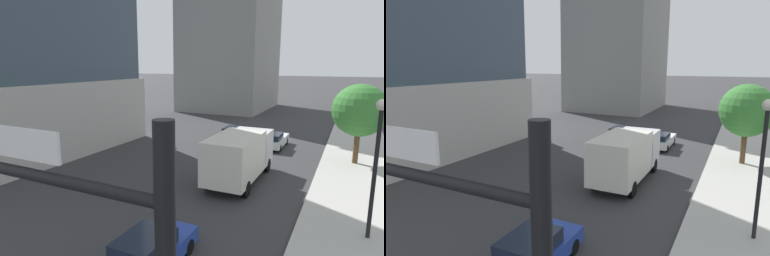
{
  "view_description": "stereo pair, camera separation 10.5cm",
  "coord_description": "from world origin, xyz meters",
  "views": [
    {
      "loc": [
        7.56,
        1.76,
        7.08
      ],
      "look_at": [
        0.55,
        15.88,
        3.97
      ],
      "focal_mm": 30.72,
      "sensor_mm": 36.0,
      "label": 1
    },
    {
      "loc": [
        7.66,
        1.8,
        7.08
      ],
      "look_at": [
        0.55,
        15.88,
        3.97
      ],
      "focal_mm": 30.72,
      "sensor_mm": 36.0,
      "label": 2
    }
  ],
  "objects": [
    {
      "name": "car_white",
      "position": [
        1.66,
        29.34,
        0.67
      ],
      "size": [
        1.78,
        4.23,
        1.35
      ],
      "color": "silver",
      "rests_on": "ground"
    },
    {
      "name": "box_truck",
      "position": [
        1.66,
        20.1,
        1.71
      ],
      "size": [
        2.43,
        6.85,
        3.01
      ],
      "color": "silver",
      "rests_on": "ground"
    },
    {
      "name": "car_blue",
      "position": [
        1.66,
        10.25,
        0.7
      ],
      "size": [
        1.76,
        4.26,
        1.42
      ],
      "color": "#233D9E",
      "rests_on": "ground"
    },
    {
      "name": "construction_building",
      "position": [
        -10.46,
        51.85,
        15.98
      ],
      "size": [
        17.21,
        16.51,
        37.33
      ],
      "color": "gray",
      "rests_on": "ground"
    },
    {
      "name": "sidewalk",
      "position": [
        8.09,
        20.0,
        0.07
      ],
      "size": [
        4.74,
        120.0,
        0.15
      ],
      "primitive_type": "cube",
      "color": "#B2AFA8",
      "rests_on": "ground"
    },
    {
      "name": "street_lamp",
      "position": [
        8.52,
        15.88,
        3.85
      ],
      "size": [
        0.44,
        0.44,
        5.62
      ],
      "color": "black",
      "rests_on": "sidewalk"
    },
    {
      "name": "street_tree",
      "position": [
        7.96,
        26.95,
        3.89
      ],
      "size": [
        3.63,
        3.63,
        5.58
      ],
      "color": "brown",
      "rests_on": "sidewalk"
    },
    {
      "name": "car_black",
      "position": [
        -2.13,
        30.59,
        0.66
      ],
      "size": [
        1.82,
        4.44,
        1.33
      ],
      "color": "black",
      "rests_on": "ground"
    }
  ]
}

